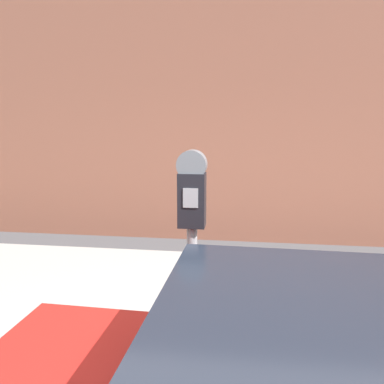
{
  "coord_description": "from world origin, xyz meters",
  "views": [
    {
      "loc": [
        0.02,
        -1.42,
        1.91
      ],
      "look_at": [
        -0.31,
        1.01,
        1.47
      ],
      "focal_mm": 35.0,
      "sensor_mm": 36.0,
      "label": 1
    }
  ],
  "objects": [
    {
      "name": "sidewalk",
      "position": [
        0.0,
        2.2,
        0.07
      ],
      "size": [
        24.0,
        2.8,
        0.14
      ],
      "color": "#ADAAA3",
      "rests_on": "ground_plane"
    },
    {
      "name": "building_facade",
      "position": [
        0.0,
        4.78,
        2.85
      ],
      "size": [
        24.0,
        0.3,
        5.69
      ],
      "color": "#935642",
      "rests_on": "ground_plane"
    },
    {
      "name": "parking_meter",
      "position": [
        -0.31,
        1.01,
        1.25
      ],
      "size": [
        0.2,
        0.15,
        1.61
      ],
      "color": "gray",
      "rests_on": "sidewalk"
    }
  ]
}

